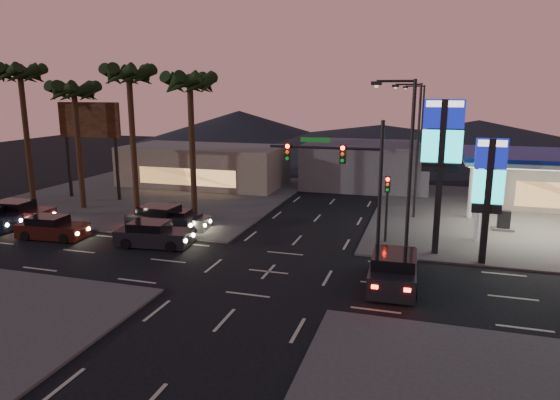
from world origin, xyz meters
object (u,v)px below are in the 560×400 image
(car_lane_a_front, at_px, (153,235))
(car_lane_b_mid, at_px, (163,219))
(traffic_signal_mast, at_px, (347,173))
(car_lane_b_front, at_px, (178,221))
(gas_station, at_px, (560,160))
(car_lane_b_rear, at_px, (17,213))
(car_lane_a_mid, at_px, (52,228))
(suv_station, at_px, (393,270))
(pylon_sign_tall, at_px, (442,146))
(pylon_sign_short, at_px, (489,182))

(car_lane_a_front, height_order, car_lane_b_mid, car_lane_b_mid)
(traffic_signal_mast, height_order, car_lane_b_front, traffic_signal_mast)
(gas_station, height_order, car_lane_b_rear, gas_station)
(car_lane_a_mid, bearing_deg, gas_station, 17.91)
(car_lane_b_rear, bearing_deg, suv_station, -8.92)
(gas_station, bearing_deg, suv_station, -128.35)
(car_lane_b_front, bearing_deg, car_lane_a_mid, -148.89)
(traffic_signal_mast, distance_m, car_lane_a_mid, 19.76)
(traffic_signal_mast, xyz_separation_m, car_lane_b_front, (-12.31, 4.01, -4.58))
(suv_station, bearing_deg, car_lane_b_mid, 160.16)
(pylon_sign_tall, bearing_deg, car_lane_b_mid, 179.04)
(car_lane_a_front, bearing_deg, car_lane_b_front, 94.29)
(car_lane_a_front, xyz_separation_m, car_lane_b_front, (-0.28, 3.72, -0.07))
(traffic_signal_mast, distance_m, car_lane_b_rear, 24.84)
(traffic_signal_mast, distance_m, car_lane_b_front, 13.73)
(traffic_signal_mast, bearing_deg, car_lane_b_rear, 174.70)
(gas_station, bearing_deg, car_lane_a_mid, -162.09)
(car_lane_b_rear, distance_m, suv_station, 27.41)
(car_lane_a_mid, bearing_deg, suv_station, -4.76)
(car_lane_a_mid, relative_size, car_lane_b_mid, 0.88)
(traffic_signal_mast, relative_size, car_lane_b_mid, 1.53)
(gas_station, distance_m, suv_station, 15.89)
(car_lane_a_mid, bearing_deg, pylon_sign_tall, 8.71)
(pylon_sign_tall, relative_size, car_lane_a_front, 1.85)
(car_lane_b_mid, bearing_deg, gas_station, 13.61)
(pylon_sign_short, height_order, car_lane_b_mid, pylon_sign_short)
(pylon_sign_tall, xyz_separation_m, car_lane_b_mid, (-18.10, 0.30, -5.62))
(car_lane_b_rear, bearing_deg, traffic_signal_mast, -5.30)
(gas_station, relative_size, pylon_sign_tall, 1.36)
(car_lane_b_mid, bearing_deg, car_lane_b_rear, -171.92)
(car_lane_a_front, bearing_deg, pylon_sign_tall, 10.85)
(traffic_signal_mast, bearing_deg, car_lane_a_front, 178.58)
(car_lane_a_mid, xyz_separation_m, car_lane_b_mid, (5.87, 3.98, 0.09))
(pylon_sign_tall, distance_m, car_lane_b_front, 18.00)
(gas_station, bearing_deg, car_lane_b_rear, -168.03)
(pylon_sign_tall, bearing_deg, gas_station, 40.91)
(traffic_signal_mast, distance_m, suv_station, 5.57)
(car_lane_a_mid, xyz_separation_m, car_lane_b_front, (6.92, 4.18, -0.04))
(pylon_sign_short, xyz_separation_m, car_lane_b_mid, (-20.60, 1.30, -3.88))
(gas_station, height_order, pylon_sign_tall, pylon_sign_tall)
(traffic_signal_mast, bearing_deg, car_lane_a_mid, -179.52)
(traffic_signal_mast, relative_size, car_lane_a_mid, 1.73)
(pylon_sign_tall, xyz_separation_m, car_lane_b_rear, (-29.08, -1.26, -5.63))
(gas_station, height_order, car_lane_a_mid, gas_station)
(pylon_sign_tall, distance_m, car_lane_a_front, 18.00)
(suv_station, bearing_deg, car_lane_b_front, 158.24)
(car_lane_a_mid, relative_size, car_lane_b_rear, 0.90)
(pylon_sign_tall, bearing_deg, suv_station, -109.94)
(car_lane_a_mid, bearing_deg, car_lane_b_mid, 34.12)
(pylon_sign_short, distance_m, car_lane_a_front, 19.79)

